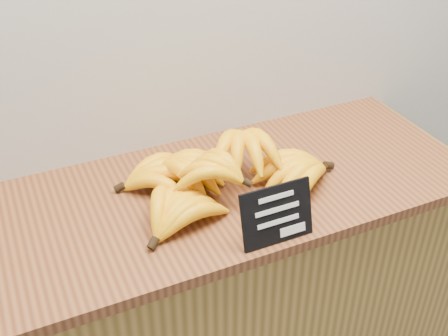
% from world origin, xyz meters
% --- Properties ---
extents(counter, '(1.42, 0.50, 0.90)m').
position_xyz_m(counter, '(-0.09, 2.75, 0.45)').
color(counter, '#AA8137').
rests_on(counter, ground).
extents(counter_top, '(1.33, 0.54, 0.03)m').
position_xyz_m(counter_top, '(-0.09, 2.75, 0.92)').
color(counter_top, brown).
rests_on(counter_top, counter).
extents(chalkboard_sign, '(0.17, 0.04, 0.13)m').
position_xyz_m(chalkboard_sign, '(-0.05, 2.52, 1.00)').
color(chalkboard_sign, black).
rests_on(chalkboard_sign, counter_top).
extents(banana_pile, '(0.55, 0.40, 0.12)m').
position_xyz_m(banana_pile, '(-0.09, 2.74, 0.98)').
color(banana_pile, '#FFB80A').
rests_on(banana_pile, counter_top).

